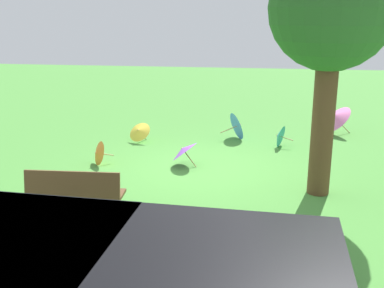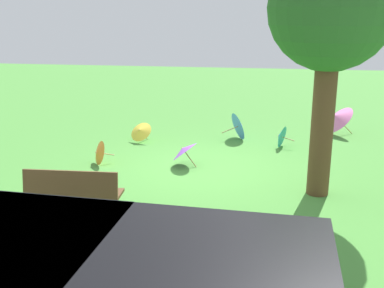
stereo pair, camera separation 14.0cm
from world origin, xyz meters
The scene contains 9 objects.
ground centered at (0.00, 0.00, 0.00)m, with size 40.00×40.00×0.00m, color #478C38.
park_bench centered at (1.79, 2.89, 0.47)m, with size 1.62×0.57×0.90m.
shade_tree centered at (-2.39, 1.03, 3.38)m, with size 2.23×2.23×4.59m.
parasol_purple_0 centered at (0.47, -0.20, 0.38)m, with size 0.71×0.77×0.64m.
parasol_yellow_0 centered at (1.99, -2.00, 0.32)m, with size 0.75×0.69×0.57m.
parasol_teal_0 centered at (-1.73, -2.14, 0.29)m, with size 0.56×0.61×0.58m.
parasol_orange_0 centered at (2.43, 0.02, 0.28)m, with size 0.58×0.60×0.57m.
parasol_blue_1 centered at (-0.64, -2.74, 0.39)m, with size 0.81×0.85×0.77m.
parasol_pink_1 centered at (-3.33, -3.69, 0.50)m, with size 1.06×1.15×0.91m.
Camera 1 is at (-1.22, 9.77, 3.39)m, focal length 43.50 mm.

